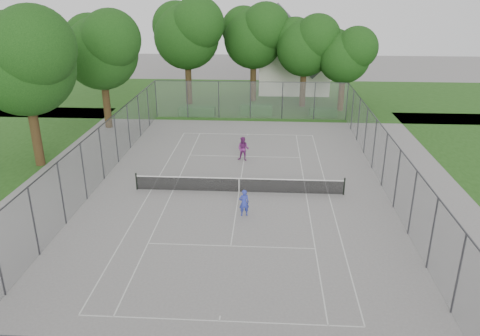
# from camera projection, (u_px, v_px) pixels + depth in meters

# --- Properties ---
(ground) EXTENTS (120.00, 120.00, 0.00)m
(ground) POSITION_uv_depth(u_px,v_px,m) (239.00, 192.00, 28.85)
(ground) COLOR slate
(ground) RESTS_ON ground
(grass_far) EXTENTS (60.00, 20.00, 0.00)m
(grass_far) POSITION_uv_depth(u_px,v_px,m) (253.00, 97.00, 52.98)
(grass_far) COLOR #214B15
(grass_far) RESTS_ON ground
(court_markings) EXTENTS (11.03, 23.83, 0.01)m
(court_markings) POSITION_uv_depth(u_px,v_px,m) (239.00, 192.00, 28.85)
(court_markings) COLOR silver
(court_markings) RESTS_ON ground
(tennis_net) EXTENTS (12.87, 0.10, 1.10)m
(tennis_net) POSITION_uv_depth(u_px,v_px,m) (239.00, 184.00, 28.66)
(tennis_net) COLOR black
(tennis_net) RESTS_ON ground
(perimeter_fence) EXTENTS (18.08, 34.08, 3.52)m
(perimeter_fence) POSITION_uv_depth(u_px,v_px,m) (239.00, 165.00, 28.18)
(perimeter_fence) COLOR #38383D
(perimeter_fence) RESTS_ON ground
(tree_far_left) EXTENTS (7.61, 6.95, 10.94)m
(tree_far_left) POSITION_uv_depth(u_px,v_px,m) (187.00, 31.00, 47.23)
(tree_far_left) COLOR #352513
(tree_far_left) RESTS_ON ground
(tree_far_midleft) EXTENTS (7.21, 6.58, 10.36)m
(tree_far_midleft) POSITION_uv_depth(u_px,v_px,m) (254.00, 34.00, 48.80)
(tree_far_midleft) COLOR #352513
(tree_far_midleft) RESTS_ON ground
(tree_far_midright) EXTENTS (6.52, 5.95, 9.37)m
(tree_far_midright) POSITION_uv_depth(u_px,v_px,m) (306.00, 43.00, 46.61)
(tree_far_midright) COLOR #352513
(tree_far_midright) RESTS_ON ground
(tree_far_right) EXTENTS (5.80, 5.29, 8.33)m
(tree_far_right) POSITION_uv_depth(u_px,v_px,m) (345.00, 53.00, 45.30)
(tree_far_right) COLOR #352513
(tree_far_right) RESTS_ON ground
(tree_side_back) EXTENTS (7.10, 6.49, 10.21)m
(tree_side_back) POSITION_uv_depth(u_px,v_px,m) (101.00, 47.00, 39.26)
(tree_side_back) COLOR #352513
(tree_side_back) RESTS_ON ground
(tree_side_front) EXTENTS (7.60, 6.94, 10.93)m
(tree_side_front) POSITION_uv_depth(u_px,v_px,m) (24.00, 57.00, 30.37)
(tree_side_front) COLOR #352513
(tree_side_front) RESTS_ON ground
(hedge_left) EXTENTS (3.47, 1.04, 0.87)m
(hedge_left) POSITION_uv_depth(u_px,v_px,m) (197.00, 111.00, 45.47)
(hedge_left) COLOR #1D4F19
(hedge_left) RESTS_ON ground
(hedge_mid) EXTENTS (3.12, 0.89, 0.98)m
(hedge_mid) POSITION_uv_depth(u_px,v_px,m) (256.00, 110.00, 45.72)
(hedge_mid) COLOR #1D4F19
(hedge_mid) RESTS_ON ground
(hedge_right) EXTENTS (2.63, 0.97, 0.79)m
(hedge_right) POSITION_uv_depth(u_px,v_px,m) (323.00, 112.00, 45.30)
(hedge_right) COLOR #1D4F19
(hedge_right) RESTS_ON ground
(house) EXTENTS (7.97, 6.18, 9.92)m
(house) POSITION_uv_depth(u_px,v_px,m) (294.00, 57.00, 54.44)
(house) COLOR white
(house) RESTS_ON ground
(girl_player) EXTENTS (0.64, 0.50, 1.55)m
(girl_player) POSITION_uv_depth(u_px,v_px,m) (244.00, 203.00, 25.66)
(girl_player) COLOR #2E3AAC
(girl_player) RESTS_ON ground
(woman_player) EXTENTS (0.99, 0.85, 1.76)m
(woman_player) POSITION_uv_depth(u_px,v_px,m) (243.00, 149.00, 33.69)
(woman_player) COLOR #782874
(woman_player) RESTS_ON ground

